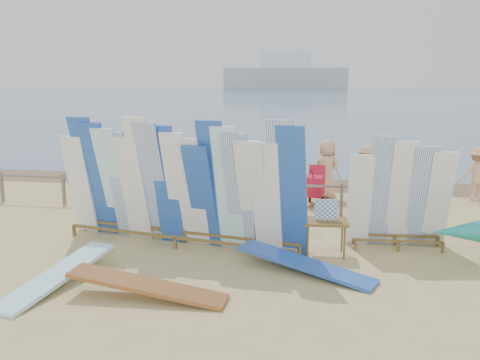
% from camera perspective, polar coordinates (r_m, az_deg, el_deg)
% --- Properties ---
extents(ground, '(160.00, 160.00, 0.00)m').
position_cam_1_polar(ground, '(11.61, -8.67, -6.98)').
color(ground, tan).
rests_on(ground, ground).
extents(ocean, '(320.00, 240.00, 0.02)m').
position_cam_1_polar(ocean, '(138.55, 8.34, 9.54)').
color(ocean, slate).
rests_on(ocean, ground).
extents(wet_sand_strip, '(40.00, 2.60, 0.01)m').
position_cam_1_polar(wet_sand_strip, '(18.36, -1.63, -0.13)').
color(wet_sand_strip, brown).
rests_on(wet_sand_strip, ground).
extents(distant_ship, '(45.00, 8.00, 14.00)m').
position_cam_1_polar(distant_ship, '(191.09, 5.13, 11.61)').
color(distant_ship, '#999EA3').
rests_on(distant_ship, ocean).
extents(fence, '(12.08, 0.08, 0.90)m').
position_cam_1_polar(fence, '(14.22, -4.96, -0.89)').
color(fence, '#756359').
rests_on(fence, ground).
extents(main_surfboard_rack, '(5.69, 1.71, 2.86)m').
position_cam_1_polar(main_surfboard_rack, '(11.02, -6.85, -0.98)').
color(main_surfboard_rack, brown).
rests_on(main_surfboard_rack, ground).
extents(side_surfboard_rack, '(2.18, 0.80, 2.49)m').
position_cam_1_polar(side_surfboard_rack, '(11.33, 17.51, -1.95)').
color(side_surfboard_rack, brown).
rests_on(side_surfboard_rack, ground).
extents(vendor_table, '(0.95, 0.70, 1.19)m').
position_cam_1_polar(vendor_table, '(10.73, 9.55, -6.30)').
color(vendor_table, brown).
rests_on(vendor_table, ground).
extents(flat_board_c, '(2.70, 0.65, 0.43)m').
position_cam_1_polar(flat_board_c, '(8.87, -10.28, -12.89)').
color(flat_board_c, '#955828').
rests_on(flat_board_c, ground).
extents(flat_board_b, '(1.08, 2.75, 0.36)m').
position_cam_1_polar(flat_board_b, '(9.81, -19.72, -10.99)').
color(flat_board_b, '#95D8EF').
rests_on(flat_board_b, ground).
extents(flat_board_d, '(2.70, 1.55, 0.37)m').
position_cam_1_polar(flat_board_d, '(9.82, 7.34, -10.36)').
color(flat_board_d, '#2450B4').
rests_on(flat_board_d, ground).
extents(beach_chair_left, '(0.64, 0.65, 0.83)m').
position_cam_1_polar(beach_chair_left, '(15.12, -4.76, -1.67)').
color(beach_chair_left, '#AD1229').
rests_on(beach_chair_left, ground).
extents(beach_chair_right, '(0.70, 0.72, 0.85)m').
position_cam_1_polar(beach_chair_right, '(15.36, -1.13, -1.41)').
color(beach_chair_right, '#AD1229').
rests_on(beach_chair_right, ground).
extents(stroller, '(0.68, 0.89, 1.13)m').
position_cam_1_polar(stroller, '(14.95, 8.40, -1.07)').
color(stroller, '#AD1229').
rests_on(stroller, ground).
extents(beachgoer_5, '(1.75, 0.88, 1.80)m').
position_cam_1_polar(beachgoer_5, '(17.49, -0.08, 2.31)').
color(beachgoer_5, beige).
rests_on(beachgoer_5, ground).
extents(beachgoer_6, '(0.98, 0.81, 1.81)m').
position_cam_1_polar(beachgoer_6, '(15.83, 9.71, 1.23)').
color(beachgoer_6, tan).
rests_on(beachgoer_6, ground).
extents(beachgoer_extra_0, '(1.09, 0.51, 1.65)m').
position_cam_1_polar(beachgoer_extra_0, '(16.77, 25.08, 0.60)').
color(beachgoer_extra_0, tan).
rests_on(beachgoer_extra_0, ground).
extents(beachgoer_4, '(0.96, 1.00, 1.66)m').
position_cam_1_polar(beachgoer_4, '(16.73, -9.23, 1.51)').
color(beachgoer_4, '#8C6042').
rests_on(beachgoer_4, ground).
extents(beachgoer_3, '(0.59, 1.06, 1.55)m').
position_cam_1_polar(beachgoer_3, '(16.29, -4.16, 1.18)').
color(beachgoer_3, tan).
rests_on(beachgoer_3, ground).
extents(beachgoer_7, '(0.42, 0.69, 1.82)m').
position_cam_1_polar(beachgoer_7, '(16.54, 3.33, 1.81)').
color(beachgoer_7, '#8C6042').
rests_on(beachgoer_7, ground).
extents(beachgoer_0, '(0.90, 0.84, 1.71)m').
position_cam_1_polar(beachgoer_0, '(16.46, -16.09, 1.15)').
color(beachgoer_0, tan).
rests_on(beachgoer_0, ground).
extents(beachgoer_9, '(1.07, 0.72, 1.54)m').
position_cam_1_polar(beachgoer_9, '(16.85, 13.88, 1.19)').
color(beachgoer_9, tan).
rests_on(beachgoer_9, ground).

